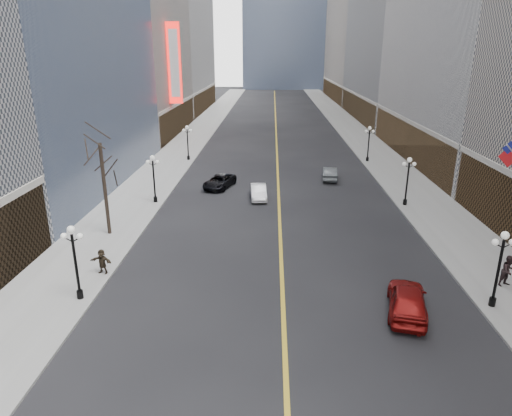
# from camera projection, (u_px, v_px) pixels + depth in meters

# --- Properties ---
(sidewalk_east) EXTENTS (6.00, 230.00, 0.15)m
(sidewalk_east) POSITION_uv_depth(u_px,v_px,m) (377.00, 155.00, 63.54)
(sidewalk_east) COLOR gray
(sidewalk_east) RESTS_ON ground
(sidewalk_west) EXTENTS (6.00, 230.00, 0.15)m
(sidewalk_west) POSITION_uv_depth(u_px,v_px,m) (178.00, 154.00, 64.46)
(sidewalk_west) COLOR gray
(sidewalk_west) RESTS_ON ground
(lane_line) EXTENTS (0.25, 200.00, 0.02)m
(lane_line) POSITION_uv_depth(u_px,v_px,m) (276.00, 142.00, 73.47)
(lane_line) COLOR gold
(lane_line) RESTS_ON ground
(streetlamp_east_1) EXTENTS (1.26, 0.44, 4.52)m
(streetlamp_east_1) POSITION_uv_depth(u_px,v_px,m) (500.00, 262.00, 24.89)
(streetlamp_east_1) COLOR black
(streetlamp_east_1) RESTS_ON sidewalk_east
(streetlamp_east_2) EXTENTS (1.26, 0.44, 4.52)m
(streetlamp_east_2) POSITION_uv_depth(u_px,v_px,m) (408.00, 176.00, 41.90)
(streetlamp_east_2) COLOR black
(streetlamp_east_2) RESTS_ON sidewalk_east
(streetlamp_east_3) EXTENTS (1.26, 0.44, 4.52)m
(streetlamp_east_3) POSITION_uv_depth(u_px,v_px,m) (369.00, 140.00, 58.91)
(streetlamp_east_3) COLOR black
(streetlamp_east_3) RESTS_ON sidewalk_east
(streetlamp_west_1) EXTENTS (1.26, 0.44, 4.52)m
(streetlamp_west_1) POSITION_uv_depth(u_px,v_px,m) (74.00, 255.00, 25.67)
(streetlamp_west_1) COLOR black
(streetlamp_west_1) RESTS_ON sidewalk_west
(streetlamp_west_2) EXTENTS (1.26, 0.44, 4.52)m
(streetlamp_west_2) POSITION_uv_depth(u_px,v_px,m) (154.00, 174.00, 42.68)
(streetlamp_west_2) COLOR black
(streetlamp_west_2) RESTS_ON sidewalk_west
(streetlamp_west_3) EXTENTS (1.26, 0.44, 4.52)m
(streetlamp_west_3) POSITION_uv_depth(u_px,v_px,m) (188.00, 139.00, 59.69)
(streetlamp_west_3) COLOR black
(streetlamp_west_3) RESTS_ON sidewalk_west
(theatre_marquee) EXTENTS (2.00, 0.55, 12.00)m
(theatre_marquee) POSITION_uv_depth(u_px,v_px,m) (174.00, 64.00, 70.10)
(theatre_marquee) COLOR red
(theatre_marquee) RESTS_ON ground
(tree_west_far) EXTENTS (3.60, 3.60, 7.92)m
(tree_west_far) POSITION_uv_depth(u_px,v_px,m) (101.00, 158.00, 34.09)
(tree_west_far) COLOR #2D231C
(tree_west_far) RESTS_ON sidewalk_west
(car_nb_mid) EXTENTS (1.79, 4.29, 1.38)m
(car_nb_mid) POSITION_uv_depth(u_px,v_px,m) (259.00, 192.00, 44.81)
(car_nb_mid) COLOR silver
(car_nb_mid) RESTS_ON ground
(car_nb_far) EXTENTS (3.60, 5.40, 1.38)m
(car_nb_far) POSITION_uv_depth(u_px,v_px,m) (219.00, 181.00, 48.41)
(car_nb_far) COLOR black
(car_nb_far) RESTS_ON ground
(car_sb_mid) EXTENTS (3.09, 5.35, 1.71)m
(car_sb_mid) POSITION_uv_depth(u_px,v_px,m) (407.00, 300.00, 25.03)
(car_sb_mid) COLOR maroon
(car_sb_mid) RESTS_ON ground
(car_sb_far) EXTENTS (1.95, 4.51, 1.44)m
(car_sb_far) POSITION_uv_depth(u_px,v_px,m) (330.00, 173.00, 51.48)
(car_sb_far) COLOR #424649
(car_sb_far) RESTS_ON ground
(ped_east_walk) EXTENTS (1.08, 0.82, 1.98)m
(ped_east_walk) POSITION_uv_depth(u_px,v_px,m) (508.00, 271.00, 27.70)
(ped_east_walk) COLOR black
(ped_east_walk) RESTS_ON sidewalk_east
(ped_west_far) EXTENTS (1.58, 0.82, 1.64)m
(ped_west_far) POSITION_uv_depth(u_px,v_px,m) (102.00, 261.00, 29.34)
(ped_west_far) COLOR black
(ped_west_far) RESTS_ON sidewalk_west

